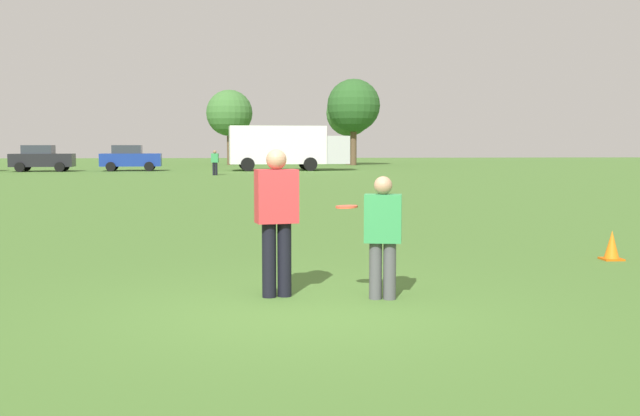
{
  "coord_description": "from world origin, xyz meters",
  "views": [
    {
      "loc": [
        -0.53,
        -8.55,
        1.87
      ],
      "look_at": [
        0.45,
        2.57,
        0.94
      ],
      "focal_mm": 42.81,
      "sensor_mm": 36.0,
      "label": 1
    }
  ],
  "objects_px": {
    "parked_car_mid_left": "(42,158)",
    "frisbee": "(347,207)",
    "player_thrower": "(277,214)",
    "bystander_sideline_watcher": "(215,161)",
    "parked_car_center": "(130,158)",
    "player_defender": "(383,231)",
    "traffic_cone": "(612,246)",
    "box_truck": "(286,146)"
  },
  "relations": [
    {
      "from": "parked_car_mid_left",
      "to": "bystander_sideline_watcher",
      "type": "distance_m",
      "value": 14.49
    },
    {
      "from": "player_thrower",
      "to": "bystander_sideline_watcher",
      "type": "bearing_deg",
      "value": 93.94
    },
    {
      "from": "traffic_cone",
      "to": "parked_car_center",
      "type": "relative_size",
      "value": 0.11
    },
    {
      "from": "player_defender",
      "to": "bystander_sideline_watcher",
      "type": "distance_m",
      "value": 37.86
    },
    {
      "from": "frisbee",
      "to": "parked_car_mid_left",
      "type": "relative_size",
      "value": 0.06
    },
    {
      "from": "player_thrower",
      "to": "box_truck",
      "type": "xyz_separation_m",
      "value": [
        2.1,
        45.59,
        0.73
      ]
    },
    {
      "from": "player_defender",
      "to": "parked_car_center",
      "type": "height_order",
      "value": "parked_car_center"
    },
    {
      "from": "frisbee",
      "to": "parked_car_center",
      "type": "distance_m",
      "value": 46.89
    },
    {
      "from": "frisbee",
      "to": "traffic_cone",
      "type": "relative_size",
      "value": 0.56
    },
    {
      "from": "parked_car_mid_left",
      "to": "box_truck",
      "type": "distance_m",
      "value": 17.0
    },
    {
      "from": "player_defender",
      "to": "player_thrower",
      "type": "bearing_deg",
      "value": 168.61
    },
    {
      "from": "frisbee",
      "to": "bystander_sideline_watcher",
      "type": "xyz_separation_m",
      "value": [
        -3.42,
        37.58,
        -0.26
      ]
    },
    {
      "from": "frisbee",
      "to": "parked_car_center",
      "type": "bearing_deg",
      "value": 102.03
    },
    {
      "from": "bystander_sideline_watcher",
      "to": "traffic_cone",
      "type": "bearing_deg",
      "value": -76.94
    },
    {
      "from": "frisbee",
      "to": "traffic_cone",
      "type": "distance_m",
      "value": 5.47
    },
    {
      "from": "frisbee",
      "to": "parked_car_center",
      "type": "xyz_separation_m",
      "value": [
        -9.77,
        45.86,
        -0.2
      ]
    },
    {
      "from": "player_defender",
      "to": "bystander_sideline_watcher",
      "type": "bearing_deg",
      "value": 95.83
    },
    {
      "from": "player_defender",
      "to": "frisbee",
      "type": "xyz_separation_m",
      "value": [
        -0.43,
        0.09,
        0.29
      ]
    },
    {
      "from": "bystander_sideline_watcher",
      "to": "parked_car_mid_left",
      "type": "bearing_deg",
      "value": 148.05
    },
    {
      "from": "player_thrower",
      "to": "parked_car_center",
      "type": "relative_size",
      "value": 0.42
    },
    {
      "from": "parked_car_center",
      "to": "box_truck",
      "type": "bearing_deg",
      "value": -0.53
    },
    {
      "from": "traffic_cone",
      "to": "parked_car_center",
      "type": "distance_m",
      "value": 45.52
    },
    {
      "from": "parked_car_center",
      "to": "bystander_sideline_watcher",
      "type": "height_order",
      "value": "parked_car_center"
    },
    {
      "from": "parked_car_mid_left",
      "to": "frisbee",
      "type": "bearing_deg",
      "value": -70.85
    },
    {
      "from": "traffic_cone",
      "to": "parked_car_center",
      "type": "height_order",
      "value": "parked_car_center"
    },
    {
      "from": "traffic_cone",
      "to": "parked_car_mid_left",
      "type": "bearing_deg",
      "value": 115.6
    },
    {
      "from": "frisbee",
      "to": "parked_car_mid_left",
      "type": "distance_m",
      "value": 47.89
    },
    {
      "from": "box_truck",
      "to": "parked_car_mid_left",
      "type": "bearing_deg",
      "value": -178.27
    },
    {
      "from": "player_thrower",
      "to": "parked_car_center",
      "type": "distance_m",
      "value": 46.55
    },
    {
      "from": "parked_car_mid_left",
      "to": "parked_car_center",
      "type": "height_order",
      "value": "same"
    },
    {
      "from": "player_thrower",
      "to": "parked_car_mid_left",
      "type": "xyz_separation_m",
      "value": [
        -14.87,
        45.07,
        -0.1
      ]
    },
    {
      "from": "bystander_sideline_watcher",
      "to": "player_defender",
      "type": "bearing_deg",
      "value": -84.17
    },
    {
      "from": "player_defender",
      "to": "frisbee",
      "type": "relative_size",
      "value": 5.51
    },
    {
      "from": "parked_car_center",
      "to": "box_truck",
      "type": "xyz_separation_m",
      "value": [
        11.03,
        -0.1,
        0.83
      ]
    },
    {
      "from": "frisbee",
      "to": "parked_car_center",
      "type": "height_order",
      "value": "parked_car_center"
    },
    {
      "from": "player_defender",
      "to": "bystander_sideline_watcher",
      "type": "relative_size",
      "value": 0.98
    },
    {
      "from": "player_defender",
      "to": "traffic_cone",
      "type": "xyz_separation_m",
      "value": [
        4.24,
        2.78,
        -0.6
      ]
    },
    {
      "from": "traffic_cone",
      "to": "box_truck",
      "type": "xyz_separation_m",
      "value": [
        -3.42,
        43.06,
        1.52
      ]
    },
    {
      "from": "frisbee",
      "to": "box_truck",
      "type": "height_order",
      "value": "box_truck"
    },
    {
      "from": "bystander_sideline_watcher",
      "to": "parked_car_center",
      "type": "bearing_deg",
      "value": 127.5
    },
    {
      "from": "player_defender",
      "to": "parked_car_mid_left",
      "type": "distance_m",
      "value": 48.12
    },
    {
      "from": "player_thrower",
      "to": "traffic_cone",
      "type": "height_order",
      "value": "player_thrower"
    }
  ]
}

